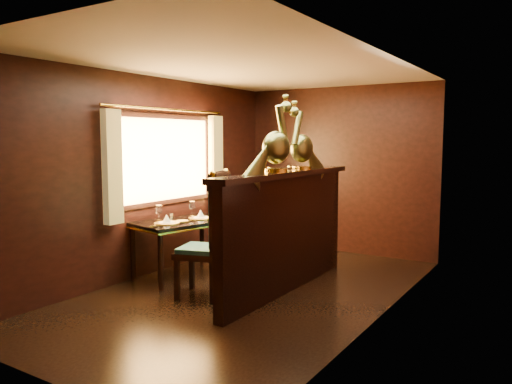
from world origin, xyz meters
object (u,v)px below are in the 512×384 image
chair_left (212,231)px  peacock_left (276,133)px  peacock_right (302,136)px  dining_table (183,226)px  chair_right (273,222)px

chair_left → peacock_left: bearing=16.6°
peacock_left → peacock_right: 0.60m
peacock_right → peacock_left: bearing=-90.0°
peacock_left → chair_left: bearing=-146.8°
chair_left → peacock_right: size_ratio=1.78×
dining_table → peacock_left: 1.79m
chair_left → peacock_left: peacock_left is taller
chair_right → peacock_right: (0.31, 0.14, 1.02)m
chair_right → peacock_right: peacock_right is taller
dining_table → chair_left: (0.81, -0.45, 0.08)m
chair_left → chair_right: size_ratio=1.00×
chair_right → peacock_right: bearing=29.5°
chair_right → peacock_left: 1.18m
chair_left → peacock_right: peacock_right is taller
dining_table → peacock_left: (1.38, -0.07, 1.14)m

